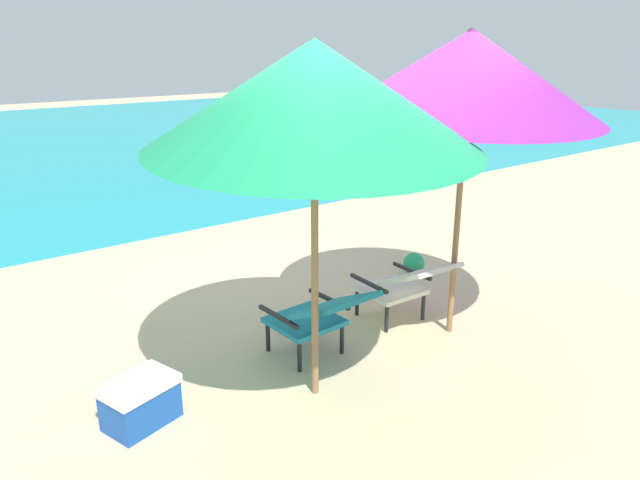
% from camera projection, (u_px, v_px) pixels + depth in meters
% --- Properties ---
extents(ground_plane, '(40.00, 40.00, 0.00)m').
position_uv_depth(ground_plane, '(158.00, 224.00, 8.37)').
color(ground_plane, '#CCB78E').
extents(ocean_band, '(40.00, 18.00, 0.01)m').
position_uv_depth(ocean_band, '(22.00, 145.00, 14.71)').
color(ocean_band, teal).
rests_on(ocean_band, ground_plane).
extents(lounge_chair_left, '(0.57, 0.90, 0.68)m').
position_uv_depth(lounge_chair_left, '(318.00, 314.00, 4.64)').
color(lounge_chair_left, teal).
rests_on(lounge_chair_left, ground_plane).
extents(lounge_chair_right, '(0.58, 0.90, 0.68)m').
position_uv_depth(lounge_chair_right, '(404.00, 283.00, 5.25)').
color(lounge_chair_right, silver).
rests_on(lounge_chair_right, ground_plane).
extents(beach_umbrella_left, '(2.86, 2.88, 2.51)m').
position_uv_depth(beach_umbrella_left, '(314.00, 95.00, 3.66)').
color(beach_umbrella_left, olive).
rests_on(beach_umbrella_left, ground_plane).
extents(beach_umbrella_right, '(2.48, 2.50, 2.57)m').
position_uv_depth(beach_umbrella_right, '(469.00, 74.00, 4.56)').
color(beach_umbrella_right, olive).
rests_on(beach_umbrella_right, ground_plane).
extents(beach_ball, '(0.24, 0.24, 0.24)m').
position_uv_depth(beach_ball, '(414.00, 263.00, 6.53)').
color(beach_ball, '#1E9E60').
rests_on(beach_ball, ground_plane).
extents(cooler_box, '(0.54, 0.44, 0.32)m').
position_uv_depth(cooler_box, '(140.00, 402.00, 3.93)').
color(cooler_box, '#194CA5').
rests_on(cooler_box, ground_plane).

